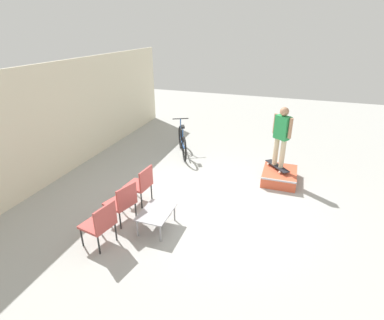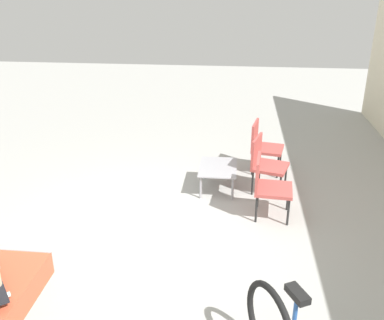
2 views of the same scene
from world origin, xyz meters
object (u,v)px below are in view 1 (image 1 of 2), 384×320
patio_chair_right (141,183)px  skate_ramp_box (279,176)px  skateboard_on_ramp (277,166)px  patio_chair_left (100,222)px  coffee_table (156,213)px  bicycle (182,142)px  patio_chair_center (122,201)px  person_skater (282,133)px

patio_chair_right → skate_ramp_box: bearing=130.6°
skateboard_on_ramp → patio_chair_left: 4.82m
skate_ramp_box → coffee_table: (-2.93, 2.24, 0.21)m
skateboard_on_ramp → bicycle: 3.12m
skate_ramp_box → patio_chair_center: patio_chair_center is taller
skateboard_on_ramp → patio_chair_left: patio_chair_left is taller
patio_chair_left → patio_chair_right: (1.58, -0.00, 0.00)m
person_skater → bicycle: person_skater is taller
bicycle → person_skater: bearing=-131.6°
coffee_table → patio_chair_left: bearing=137.3°
patio_chair_left → bicycle: bicycle is taller
skate_ramp_box → patio_chair_right: bearing=125.8°
person_skater → patio_chair_center: (-3.07, 2.90, -0.80)m
bicycle → skateboard_on_ramp: bearing=-131.6°
patio_chair_center → patio_chair_right: 0.81m
person_skater → patio_chair_right: bearing=73.8°
patio_chair_left → patio_chair_center: size_ratio=1.00×
skateboard_on_ramp → patio_chair_left: bearing=103.7°
person_skater → coffee_table: 3.85m
patio_chair_left → coffee_table: bearing=148.2°
patio_chair_center → bicycle: 3.84m
coffee_table → skateboard_on_ramp: bearing=-35.2°
skate_ramp_box → skateboard_on_ramp: 0.27m
person_skater → patio_chair_left: 4.88m
skateboard_on_ramp → patio_chair_center: 4.23m
skate_ramp_box → patio_chair_left: (-3.73, 2.98, 0.37)m
skate_ramp_box → person_skater: person_skater is taller
patio_chair_right → patio_chair_left: bearing=4.8°
skateboard_on_ramp → patio_chair_center: bearing=97.3°
patio_chair_right → bicycle: bicycle is taller
patio_chair_left → patio_chair_center: bearing=-168.9°
person_skater → patio_chair_center: person_skater is taller
skateboard_on_ramp → bicycle: bicycle is taller
skate_ramp_box → skateboard_on_ramp: bearing=35.9°
patio_chair_center → patio_chair_left: bearing=16.6°
patio_chair_right → coffee_table: bearing=48.4°
coffee_table → patio_chair_right: bearing=43.6°
patio_chair_center → skate_ramp_box: bearing=151.2°
skate_ramp_box → patio_chair_left: bearing=141.4°
patio_chair_right → bicycle: 3.04m
coffee_table → bicycle: (3.82, 0.87, 0.06)m
skate_ramp_box → person_skater: size_ratio=0.71×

